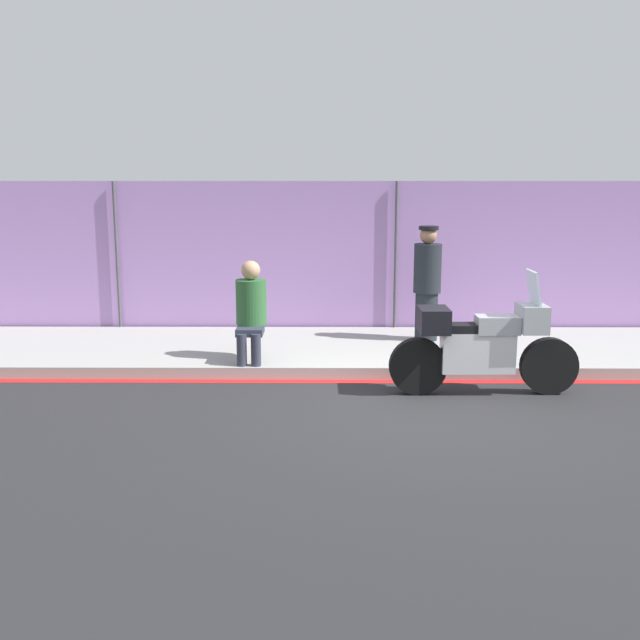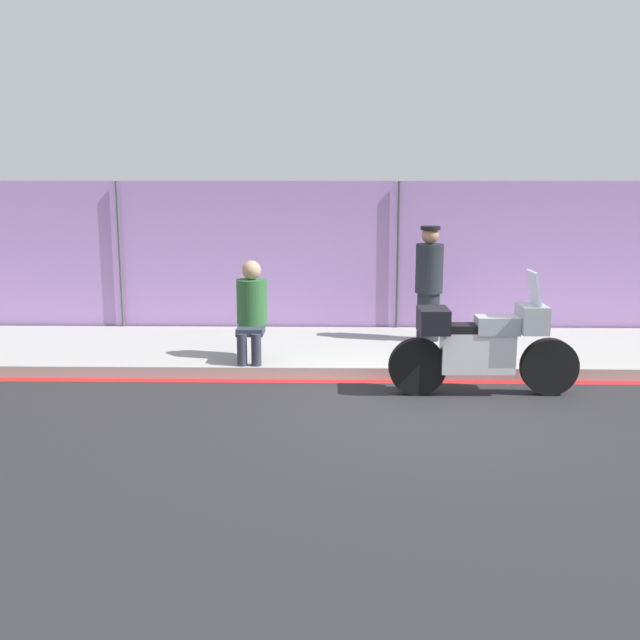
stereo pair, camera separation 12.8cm
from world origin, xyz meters
name	(u,v)px [view 2 (the right image)]	position (x,y,z in m)	size (l,w,h in m)	color
ground_plane	(424,410)	(0.00, 0.00, 0.00)	(120.00, 120.00, 0.00)	#262628
sidewalk	(404,351)	(0.00, 2.66, 0.08)	(34.49, 2.75, 0.16)	#9E9E99
curb_paint_stripe	(414,382)	(0.00, 1.20, 0.00)	(34.49, 0.18, 0.01)	red
storefront_fence	(397,260)	(0.00, 4.13, 1.30)	(32.77, 0.17, 2.59)	#AD7FC6
motorcycle	(482,345)	(0.77, 0.64, 0.63)	(2.35, 0.52, 1.55)	black
officer_standing	(429,283)	(0.40, 3.05, 1.06)	(0.42, 0.42, 1.77)	#1E2328
person_seated_on_curb	(251,306)	(-2.20, 1.77, 0.92)	(0.43, 0.72, 1.37)	#2D3342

